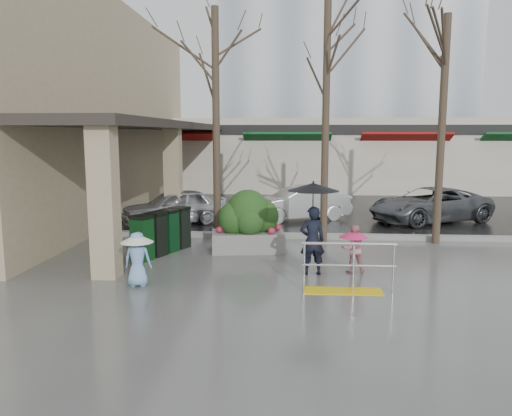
# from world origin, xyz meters

# --- Properties ---
(ground) EXTENTS (120.00, 120.00, 0.00)m
(ground) POSITION_xyz_m (0.00, 0.00, 0.00)
(ground) COLOR #51514F
(ground) RESTS_ON ground
(street_asphalt) EXTENTS (120.00, 36.00, 0.01)m
(street_asphalt) POSITION_xyz_m (0.00, 22.00, 0.01)
(street_asphalt) COLOR black
(street_asphalt) RESTS_ON ground
(curb) EXTENTS (120.00, 0.30, 0.15)m
(curb) POSITION_xyz_m (0.00, 4.00, 0.07)
(curb) COLOR gray
(curb) RESTS_ON ground
(near_building) EXTENTS (6.00, 18.00, 8.00)m
(near_building) POSITION_xyz_m (-9.00, 8.00, 4.00)
(near_building) COLOR tan
(near_building) RESTS_ON ground
(canopy_slab) EXTENTS (2.80, 18.00, 0.25)m
(canopy_slab) POSITION_xyz_m (-4.80, 8.00, 3.62)
(canopy_slab) COLOR #2D2823
(canopy_slab) RESTS_ON pillar_front
(pillar_front) EXTENTS (0.55, 0.55, 3.50)m
(pillar_front) POSITION_xyz_m (-3.90, -0.50, 1.75)
(pillar_front) COLOR tan
(pillar_front) RESTS_ON ground
(pillar_back) EXTENTS (0.55, 0.55, 3.50)m
(pillar_back) POSITION_xyz_m (-3.90, 6.00, 1.75)
(pillar_back) COLOR tan
(pillar_back) RESTS_ON ground
(storefront_row) EXTENTS (34.00, 6.74, 4.00)m
(storefront_row) POSITION_xyz_m (2.00, 17.97, 2.01)
(storefront_row) COLOR beige
(storefront_row) RESTS_ON ground
(office_tower) EXTENTS (18.00, 12.00, 25.00)m
(office_tower) POSITION_xyz_m (4.00, 30.00, 12.50)
(office_tower) COLOR #8C99A8
(office_tower) RESTS_ON ground
(handrail) EXTENTS (1.90, 0.50, 1.03)m
(handrail) POSITION_xyz_m (1.36, -1.20, 0.38)
(handrail) COLOR yellow
(handrail) RESTS_ON ground
(tree_west) EXTENTS (3.20, 3.20, 6.80)m
(tree_west) POSITION_xyz_m (-2.00, 3.60, 5.08)
(tree_west) COLOR #382B21
(tree_west) RESTS_ON ground
(tree_midwest) EXTENTS (3.20, 3.20, 7.00)m
(tree_midwest) POSITION_xyz_m (1.20, 3.60, 5.23)
(tree_midwest) COLOR #382B21
(tree_midwest) RESTS_ON ground
(tree_mideast) EXTENTS (3.20, 3.20, 6.50)m
(tree_mideast) POSITION_xyz_m (4.50, 3.60, 4.86)
(tree_mideast) COLOR #382B21
(tree_mideast) RESTS_ON ground
(woman) EXTENTS (1.18, 1.18, 2.16)m
(woman) POSITION_xyz_m (0.71, 0.02, 1.31)
(woman) COLOR black
(woman) RESTS_ON ground
(child_pink) EXTENTS (0.68, 0.68, 1.12)m
(child_pink) POSITION_xyz_m (1.67, 0.26, 0.65)
(child_pink) COLOR #D1808A
(child_pink) RESTS_ON ground
(child_blue) EXTENTS (0.70, 0.70, 1.17)m
(child_blue) POSITION_xyz_m (-3.00, -1.11, 0.70)
(child_blue) COLOR #7CA9DD
(child_blue) RESTS_ON ground
(planter) EXTENTS (2.06, 1.23, 1.70)m
(planter) POSITION_xyz_m (-0.93, 2.22, 0.81)
(planter) COLOR slate
(planter) RESTS_ON ground
(news_boxes) EXTENTS (1.26, 2.09, 1.16)m
(news_boxes) POSITION_xyz_m (-3.22, 1.76, 0.58)
(news_boxes) COLOR #0E3D17
(news_boxes) RESTS_ON ground
(car_a) EXTENTS (3.97, 2.98, 1.26)m
(car_a) POSITION_xyz_m (-3.92, 6.17, 0.63)
(car_a) COLOR #B5B5BA
(car_a) RESTS_ON ground
(car_b) EXTENTS (4.04, 2.72, 1.26)m
(car_b) POSITION_xyz_m (0.51, 7.31, 0.63)
(car_b) COLOR silver
(car_b) RESTS_ON ground
(car_c) EXTENTS (4.99, 3.81, 1.26)m
(car_c) POSITION_xyz_m (5.28, 7.25, 0.63)
(car_c) COLOR #565A5D
(car_c) RESTS_ON ground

